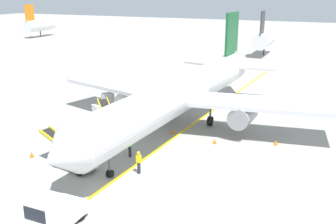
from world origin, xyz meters
The scene contains 15 objects.
ground_plane centered at (0.00, 0.00, 0.00)m, with size 300.00×300.00×0.00m, color #9E9B93.
taxi_line_yellow centered at (-0.39, 5.00, 0.00)m, with size 0.30×80.00×0.01m, color yellow.
airliner centered at (-0.36, 13.69, 3.42)m, with size 28.55×35.33×10.10m.
pushback_tug centered at (-0.62, -5.14, 0.99)m, with size 1.95×3.63×2.20m.
baggage_tug_near_wing centered at (-9.63, 14.65, 0.93)m, with size 2.36×2.73×2.10m.
belt_loader_forward_hold centered at (-6.01, 9.54, 0.78)m, with size 4.40×4.44×2.59m.
belt_loader_aft_hold centered at (-4.53, 1.88, 0.78)m, with size 5.16×2.25×2.59m.
ground_crew_marshaller centered at (0.43, 3.04, 0.91)m, with size 0.36×0.24×1.70m.
ground_crew_wing_walker centered at (-1.60, 5.39, 0.91)m, with size 0.36×0.24×1.70m.
safety_cone_nose_left centered at (3.73, 10.73, 0.22)m, with size 0.36×0.36×0.44m, color orange.
safety_cone_nose_right centered at (8.59, 12.54, 0.22)m, with size 0.36×0.36×0.44m, color orange.
safety_cone_wingtip_left centered at (-8.66, 2.18, 0.22)m, with size 0.36×0.36×0.44m, color orange.
safety_cone_wingtip_right centered at (-0.57, 11.54, 0.22)m, with size 0.36×0.36×0.44m, color orange.
distant_aircraft_far_left centered at (-64.00, 67.51, 3.22)m, with size 3.00×10.10×8.80m.
distant_aircraft_mid_left centered at (-1.38, 60.13, 3.22)m, with size 3.00×10.10×8.80m.
Camera 1 is at (12.74, -19.91, 12.73)m, focal length 42.36 mm.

